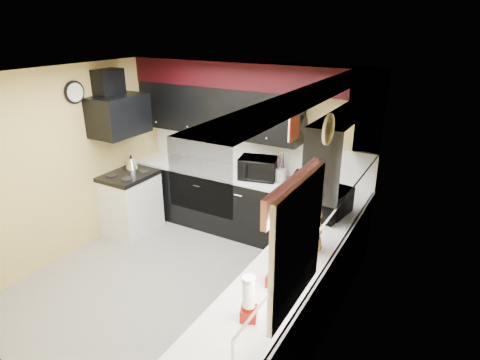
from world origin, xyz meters
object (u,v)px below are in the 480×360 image
Objects in this scene: microwave at (329,203)px; kettle at (131,163)px; utensil_crock at (280,175)px; knife_block at (299,177)px; toaster_oven at (258,168)px.

microwave is 3.09m from kettle.
utensil_crock is 0.87× the size of knife_block.
microwave is at bearing -44.69° from knife_block.
toaster_oven is 3.03× the size of utensil_crock.
utensil_crock is 2.26m from kettle.
knife_block reaches higher than utensil_crock.
utensil_crock is at bearing 61.46° from microwave.
toaster_oven reaches higher than microwave.
kettle is (-2.45, -0.61, -0.04)m from knife_block.
toaster_oven is 2.64× the size of knife_block.
utensil_crock is (0.30, 0.08, -0.06)m from toaster_oven.
microwave is at bearing -40.36° from toaster_oven.
utensil_crock is at bearing 0.92° from toaster_oven.
toaster_oven reaches higher than utensil_crock.
toaster_oven is 2.84× the size of kettle.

